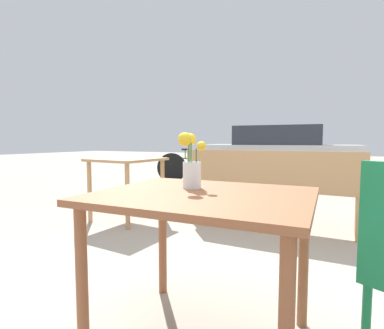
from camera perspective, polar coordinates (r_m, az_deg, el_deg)
table_front at (r=1.39m, az=2.17°, el=-9.41°), size 0.97×0.81×0.72m
flower_vase at (r=1.48m, az=-0.14°, el=-0.35°), size 0.14×0.15×0.28m
bench_near at (r=3.33m, az=14.26°, el=-3.87°), size 1.86×0.37×0.85m
table_back at (r=3.67m, az=-12.29°, el=-0.85°), size 0.76×0.80×0.74m
bicycle at (r=6.73m, az=0.20°, el=-0.56°), size 1.58×0.63×0.78m
parked_car at (r=8.90m, az=16.06°, el=2.40°), size 4.28×2.01×1.36m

